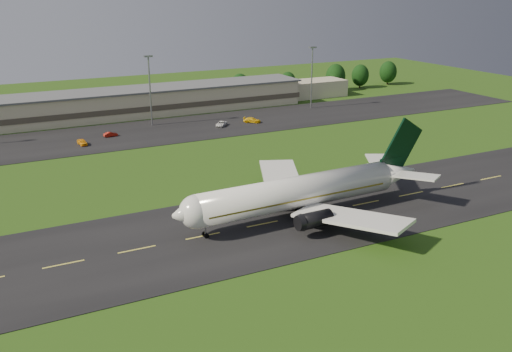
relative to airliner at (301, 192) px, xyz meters
name	(u,v)px	position (x,y,z in m)	size (l,w,h in m)	color
ground	(262,225)	(-7.61, -0.02, -4.66)	(360.00, 360.00, 0.00)	#2A4812
taxiway	(262,224)	(-7.61, -0.02, -4.61)	(220.00, 30.00, 0.10)	black
apron	(143,133)	(-7.61, 71.98, -4.61)	(260.00, 30.00, 0.10)	black
airliner	(301,192)	(0.00, 0.00, 0.00)	(51.28, 42.16, 15.57)	white
terminal	(141,102)	(-1.21, 96.16, -0.67)	(145.00, 16.00, 8.40)	#BEB191
light_mast_centre	(150,82)	(-2.61, 79.98, 8.08)	(2.40, 1.20, 20.35)	gray
light_mast_east	(312,70)	(52.39, 79.98, 8.08)	(2.40, 1.20, 20.35)	gray
tree_line	(212,87)	(27.25, 105.83, 0.44)	(195.73, 9.67, 10.39)	black
service_vehicle_a	(82,142)	(-25.21, 66.63, -3.82)	(1.75, 4.36, 1.48)	orange
service_vehicle_b	(111,134)	(-16.70, 71.92, -3.94)	(1.31, 3.77, 1.24)	#9D150A
service_vehicle_c	(221,124)	(15.07, 69.59, -3.88)	(2.28, 4.94, 1.37)	white
service_vehicle_d	(252,120)	(25.12, 69.55, -3.80)	(2.12, 5.21, 1.51)	#E9B30D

